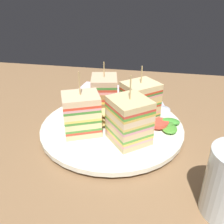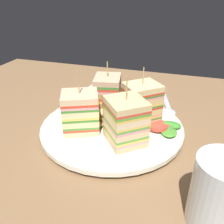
{
  "view_description": "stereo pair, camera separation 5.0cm",
  "coord_description": "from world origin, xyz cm",
  "views": [
    {
      "loc": [
        8.43,
        -42.99,
        28.0
      ],
      "look_at": [
        0.0,
        0.0,
        4.7
      ],
      "focal_mm": 38.82,
      "sensor_mm": 36.0,
      "label": 1
    },
    {
      "loc": [
        13.23,
        -41.77,
        28.0
      ],
      "look_at": [
        0.0,
        0.0,
        4.7
      ],
      "focal_mm": 38.82,
      "sensor_mm": 36.0,
      "label": 2
    }
  ],
  "objects": [
    {
      "name": "ground_plane",
      "position": [
        0.0,
        0.0,
        -0.9
      ],
      "size": [
        110.51,
        83.77,
        1.8
      ],
      "primitive_type": "cube",
      "color": "olive"
    },
    {
      "name": "plate",
      "position": [
        0.0,
        0.0,
        1.03
      ],
      "size": [
        29.66,
        29.66,
        1.7
      ],
      "color": "white",
      "rests_on": "ground_plane"
    },
    {
      "name": "sandwich_wedge_0",
      "position": [
        4.13,
        -4.95,
        5.97
      ],
      "size": [
        9.29,
        9.38,
        12.9
      ],
      "rotation": [
        0.0,
        0.0,
        8.53
      ],
      "color": "#CEB783",
      "rests_on": "plate"
    },
    {
      "name": "sandwich_wedge_1",
      "position": [
        5.31,
        3.64,
        5.86
      ],
      "size": [
        9.1,
        9.0,
        11.92
      ],
      "rotation": [
        0.0,
        0.0,
        10.15
      ],
      "color": "#D4BC83",
      "rests_on": "plate"
    },
    {
      "name": "sandwich_wedge_2",
      "position": [
        -2.88,
        5.76,
        5.83
      ],
      "size": [
        6.9,
        7.95,
        11.67
      ],
      "rotation": [
        0.0,
        0.0,
        11.2
      ],
      "color": "beige",
      "rests_on": "plate"
    },
    {
      "name": "sandwich_wedge_3",
      "position": [
        -5.23,
        -3.76,
        5.71
      ],
      "size": [
        8.76,
        8.25,
        12.52
      ],
      "rotation": [
        0.0,
        0.0,
        12.99
      ],
      "color": "beige",
      "rests_on": "plate"
    },
    {
      "name": "chip_pile",
      "position": [
        -1.47,
        0.79,
        3.02
      ],
      "size": [
        7.43,
        8.18,
        3.38
      ],
      "color": "#E1CA73",
      "rests_on": "plate"
    },
    {
      "name": "salad_garnish",
      "position": [
        11.05,
        1.38,
        2.34
      ],
      "size": [
        7.01,
        6.03,
        1.59
      ],
      "color": "#4E9C34",
      "rests_on": "plate"
    },
    {
      "name": "spoon",
      "position": [
        10.67,
        13.74,
        0.38
      ],
      "size": [
        5.44,
        14.18,
        1.0
      ],
      "rotation": [
        0.0,
        0.0,
        4.98
      ],
      "color": "silver",
      "rests_on": "ground_plane"
    },
    {
      "name": "napkin",
      "position": [
        -7.64,
        20.46,
        0.25
      ],
      "size": [
        14.57,
        13.45,
        0.5
      ],
      "primitive_type": "cube",
      "rotation": [
        0.0,
        0.0,
        -0.1
      ],
      "color": "silver",
      "rests_on": "ground_plane"
    },
    {
      "name": "drinking_glass",
      "position": [
        19.47,
        -17.0,
        4.27
      ],
      "size": [
        7.3,
        7.3,
        9.96
      ],
      "color": "silver",
      "rests_on": "ground_plane"
    }
  ]
}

